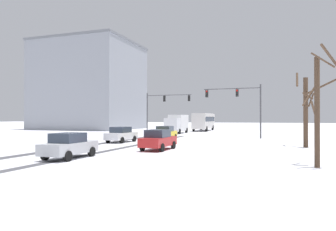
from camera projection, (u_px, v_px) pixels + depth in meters
name	position (u px, v px, depth m)	size (l,w,h in m)	color
wheel_track_left_lane	(127.00, 147.00, 27.32)	(0.74, 34.25, 0.01)	#4C4C51
wheel_track_right_lane	(87.00, 146.00, 28.67)	(1.07, 34.25, 0.01)	#4C4C51
sidewalk_kerb_right	(270.00, 154.00, 21.87)	(4.00, 34.25, 0.12)	white
traffic_signal_far_left	(162.00, 104.00, 49.28)	(7.42, 0.39, 6.50)	#47474C
traffic_signal_near_right	(240.00, 100.00, 37.49)	(6.89, 0.51, 6.50)	#47474C
car_yellow_cab_lead	(165.00, 133.00, 35.48)	(1.99, 4.18, 1.62)	yellow
car_white_second	(121.00, 134.00, 32.56)	(2.01, 4.19, 1.62)	silver
car_red_third	(158.00, 140.00, 24.92)	(1.92, 4.14, 1.62)	red
car_silver_fourth	(69.00, 146.00, 19.76)	(1.86, 4.11, 1.62)	#B7BABF
bus_oncoming	(204.00, 121.00, 61.02)	(2.97, 11.09, 3.38)	silver
box_truck_delivery	(177.00, 123.00, 50.81)	(2.55, 7.49, 3.02)	silver
bare_tree_sidewalk_near	(318.00, 106.00, 16.12)	(2.01, 2.45, 6.19)	#4C3828
bare_tree_sidewalk_mid	(306.00, 110.00, 27.00)	(1.72, 1.67, 6.62)	#4C3828
office_building_far_left_block	(90.00, 86.00, 70.21)	(20.54, 18.21, 19.24)	#9399A3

